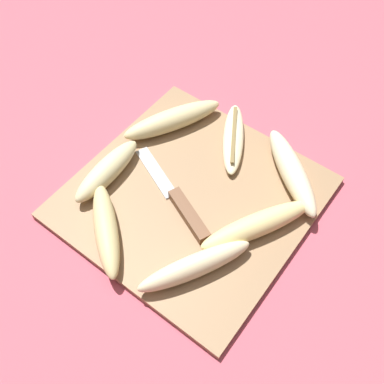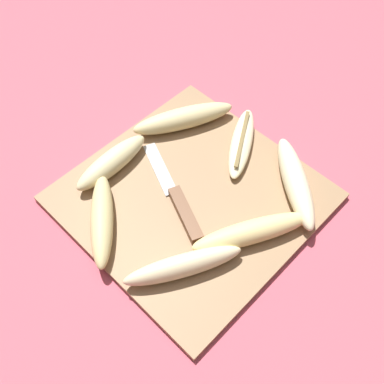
{
  "view_description": "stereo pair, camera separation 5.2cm",
  "coord_description": "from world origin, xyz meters",
  "px_view_note": "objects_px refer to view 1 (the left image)",
  "views": [
    {
      "loc": [
        -0.33,
        -0.25,
        0.63
      ],
      "look_at": [
        0.0,
        0.0,
        0.02
      ],
      "focal_mm": 42.0,
      "sensor_mm": 36.0,
      "label": 1
    },
    {
      "loc": [
        -0.29,
        -0.29,
        0.63
      ],
      "look_at": [
        0.0,
        0.0,
        0.02
      ],
      "focal_mm": 42.0,
      "sensor_mm": 36.0,
      "label": 2
    }
  ],
  "objects_px": {
    "knife": "(183,207)",
    "banana_golden_short": "(257,225)",
    "banana_spotted_left": "(106,229)",
    "banana_pale_long": "(233,138)",
    "banana_cream_curved": "(195,266)",
    "banana_bright_far": "(292,171)",
    "banana_soft_right": "(107,171)",
    "banana_ripe_center": "(173,120)"
  },
  "relations": [
    {
      "from": "banana_golden_short",
      "to": "banana_bright_far",
      "type": "xyz_separation_m",
      "value": [
        0.12,
        0.01,
        0.0
      ]
    },
    {
      "from": "banana_golden_short",
      "to": "banana_bright_far",
      "type": "relative_size",
      "value": 1.11
    },
    {
      "from": "knife",
      "to": "banana_soft_right",
      "type": "height_order",
      "value": "banana_soft_right"
    },
    {
      "from": "knife",
      "to": "banana_ripe_center",
      "type": "xyz_separation_m",
      "value": [
        0.13,
        0.13,
        0.01
      ]
    },
    {
      "from": "knife",
      "to": "banana_spotted_left",
      "type": "relative_size",
      "value": 1.36
    },
    {
      "from": "banana_spotted_left",
      "to": "banana_pale_long",
      "type": "height_order",
      "value": "banana_spotted_left"
    },
    {
      "from": "knife",
      "to": "banana_golden_short",
      "type": "height_order",
      "value": "banana_golden_short"
    },
    {
      "from": "banana_cream_curved",
      "to": "banana_pale_long",
      "type": "bearing_deg",
      "value": 21.64
    },
    {
      "from": "banana_golden_short",
      "to": "banana_bright_far",
      "type": "distance_m",
      "value": 0.12
    },
    {
      "from": "banana_cream_curved",
      "to": "banana_soft_right",
      "type": "xyz_separation_m",
      "value": [
        0.05,
        0.22,
        -0.0
      ]
    },
    {
      "from": "banana_golden_short",
      "to": "banana_bright_far",
      "type": "bearing_deg",
      "value": 4.16
    },
    {
      "from": "banana_spotted_left",
      "to": "banana_cream_curved",
      "type": "relative_size",
      "value": 0.88
    },
    {
      "from": "banana_spotted_left",
      "to": "banana_soft_right",
      "type": "relative_size",
      "value": 1.01
    },
    {
      "from": "banana_ripe_center",
      "to": "banana_pale_long",
      "type": "bearing_deg",
      "value": -71.68
    },
    {
      "from": "knife",
      "to": "banana_golden_short",
      "type": "distance_m",
      "value": 0.12
    },
    {
      "from": "banana_spotted_left",
      "to": "banana_pale_long",
      "type": "distance_m",
      "value": 0.28
    },
    {
      "from": "banana_spotted_left",
      "to": "banana_cream_curved",
      "type": "height_order",
      "value": "banana_cream_curved"
    },
    {
      "from": "banana_soft_right",
      "to": "banana_ripe_center",
      "type": "bearing_deg",
      "value": -5.84
    },
    {
      "from": "banana_golden_short",
      "to": "banana_ripe_center",
      "type": "bearing_deg",
      "value": 68.99
    },
    {
      "from": "banana_cream_curved",
      "to": "banana_ripe_center",
      "type": "xyz_separation_m",
      "value": [
        0.21,
        0.2,
        0.0
      ]
    },
    {
      "from": "banana_ripe_center",
      "to": "banana_soft_right",
      "type": "bearing_deg",
      "value": 174.16
    },
    {
      "from": "banana_golden_short",
      "to": "banana_ripe_center",
      "type": "height_order",
      "value": "banana_ripe_center"
    },
    {
      "from": "banana_bright_far",
      "to": "banana_soft_right",
      "type": "distance_m",
      "value": 0.31
    },
    {
      "from": "banana_spotted_left",
      "to": "banana_bright_far",
      "type": "xyz_separation_m",
      "value": [
        0.27,
        -0.17,
        0.0
      ]
    },
    {
      "from": "banana_ripe_center",
      "to": "banana_bright_far",
      "type": "distance_m",
      "value": 0.23
    },
    {
      "from": "banana_spotted_left",
      "to": "banana_bright_far",
      "type": "distance_m",
      "value": 0.32
    },
    {
      "from": "banana_golden_short",
      "to": "banana_pale_long",
      "type": "relative_size",
      "value": 1.19
    },
    {
      "from": "knife",
      "to": "banana_pale_long",
      "type": "height_order",
      "value": "banana_pale_long"
    },
    {
      "from": "banana_golden_short",
      "to": "banana_bright_far",
      "type": "height_order",
      "value": "banana_bright_far"
    },
    {
      "from": "knife",
      "to": "banana_bright_far",
      "type": "xyz_separation_m",
      "value": [
        0.16,
        -0.11,
        0.01
      ]
    },
    {
      "from": "banana_golden_short",
      "to": "banana_ripe_center",
      "type": "xyz_separation_m",
      "value": [
        0.09,
        0.24,
        0.0
      ]
    },
    {
      "from": "banana_bright_far",
      "to": "banana_soft_right",
      "type": "xyz_separation_m",
      "value": [
        -0.18,
        0.25,
        -0.0
      ]
    },
    {
      "from": "banana_pale_long",
      "to": "banana_soft_right",
      "type": "height_order",
      "value": "banana_soft_right"
    },
    {
      "from": "knife",
      "to": "banana_cream_curved",
      "type": "distance_m",
      "value": 0.11
    },
    {
      "from": "banana_ripe_center",
      "to": "banana_soft_right",
      "type": "xyz_separation_m",
      "value": [
        -0.16,
        0.02,
        -0.0
      ]
    },
    {
      "from": "banana_golden_short",
      "to": "banana_soft_right",
      "type": "height_order",
      "value": "banana_soft_right"
    },
    {
      "from": "banana_spotted_left",
      "to": "banana_golden_short",
      "type": "bearing_deg",
      "value": -51.0
    },
    {
      "from": "knife",
      "to": "banana_golden_short",
      "type": "bearing_deg",
      "value": -48.66
    },
    {
      "from": "banana_spotted_left",
      "to": "banana_soft_right",
      "type": "xyz_separation_m",
      "value": [
        0.08,
        0.08,
        0.0
      ]
    },
    {
      "from": "banana_pale_long",
      "to": "banana_cream_curved",
      "type": "distance_m",
      "value": 0.26
    },
    {
      "from": "knife",
      "to": "banana_spotted_left",
      "type": "bearing_deg",
      "value": 171.58
    },
    {
      "from": "banana_pale_long",
      "to": "banana_soft_right",
      "type": "bearing_deg",
      "value": 146.96
    }
  ]
}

